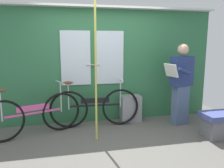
{
  "coord_description": "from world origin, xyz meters",
  "views": [
    {
      "loc": [
        -0.82,
        -3.6,
        1.67
      ],
      "look_at": [
        0.04,
        0.35,
        0.94
      ],
      "focal_mm": 36.59,
      "sensor_mm": 36.0,
      "label": 1
    }
  ],
  "objects_px": {
    "bicycle_near_door": "(95,107)",
    "trash_bin_by_wall": "(130,108)",
    "bench_seat_corner": "(221,124)",
    "handrail_pole": "(96,73)",
    "bicycle_leaning_behind": "(33,115)",
    "passenger_reading_newspaper": "(181,83)"
  },
  "relations": [
    {
      "from": "bicycle_near_door",
      "to": "bicycle_leaning_behind",
      "type": "bearing_deg",
      "value": -165.59
    },
    {
      "from": "trash_bin_by_wall",
      "to": "bench_seat_corner",
      "type": "relative_size",
      "value": 0.8
    },
    {
      "from": "bicycle_leaning_behind",
      "to": "trash_bin_by_wall",
      "type": "distance_m",
      "value": 1.98
    },
    {
      "from": "trash_bin_by_wall",
      "to": "passenger_reading_newspaper",
      "type": "bearing_deg",
      "value": -21.79
    },
    {
      "from": "bicycle_near_door",
      "to": "handrail_pole",
      "type": "distance_m",
      "value": 1.01
    },
    {
      "from": "trash_bin_by_wall",
      "to": "handrail_pole",
      "type": "xyz_separation_m",
      "value": [
        -0.86,
        -0.79,
        0.89
      ]
    },
    {
      "from": "handrail_pole",
      "to": "bench_seat_corner",
      "type": "height_order",
      "value": "handrail_pole"
    },
    {
      "from": "handrail_pole",
      "to": "bicycle_leaning_behind",
      "type": "bearing_deg",
      "value": 159.64
    },
    {
      "from": "bicycle_near_door",
      "to": "bench_seat_corner",
      "type": "xyz_separation_m",
      "value": [
        2.13,
        -1.01,
        -0.16
      ]
    },
    {
      "from": "bicycle_near_door",
      "to": "passenger_reading_newspaper",
      "type": "xyz_separation_m",
      "value": [
        1.74,
        -0.24,
        0.47
      ]
    },
    {
      "from": "bicycle_leaning_behind",
      "to": "passenger_reading_newspaper",
      "type": "distance_m",
      "value": 2.92
    },
    {
      "from": "bicycle_near_door",
      "to": "bench_seat_corner",
      "type": "height_order",
      "value": "bicycle_near_door"
    },
    {
      "from": "bicycle_near_door",
      "to": "handrail_pole",
      "type": "relative_size",
      "value": 0.76
    },
    {
      "from": "bicycle_near_door",
      "to": "bench_seat_corner",
      "type": "distance_m",
      "value": 2.37
    },
    {
      "from": "handrail_pole",
      "to": "trash_bin_by_wall",
      "type": "bearing_deg",
      "value": 42.73
    },
    {
      "from": "bicycle_near_door",
      "to": "bench_seat_corner",
      "type": "bearing_deg",
      "value": -23.2
    },
    {
      "from": "trash_bin_by_wall",
      "to": "handrail_pole",
      "type": "distance_m",
      "value": 1.47
    },
    {
      "from": "bicycle_near_door",
      "to": "trash_bin_by_wall",
      "type": "distance_m",
      "value": 0.81
    },
    {
      "from": "bicycle_leaning_behind",
      "to": "trash_bin_by_wall",
      "type": "relative_size",
      "value": 2.98
    },
    {
      "from": "bicycle_leaning_behind",
      "to": "trash_bin_by_wall",
      "type": "height_order",
      "value": "bicycle_leaning_behind"
    },
    {
      "from": "bicycle_leaning_behind",
      "to": "bench_seat_corner",
      "type": "xyz_separation_m",
      "value": [
        3.28,
        -0.76,
        -0.15
      ]
    },
    {
      "from": "passenger_reading_newspaper",
      "to": "bench_seat_corner",
      "type": "distance_m",
      "value": 1.08
    }
  ]
}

